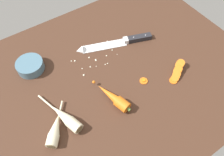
{
  "coord_description": "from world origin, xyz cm",
  "views": [
    {
      "loc": [
        -28.29,
        -44.39,
        75.15
      ],
      "look_at": [
        0.0,
        -2.0,
        1.5
      ],
      "focal_mm": 36.16,
      "sensor_mm": 36.0,
      "label": 1
    }
  ],
  "objects_px": {
    "carrot_slice_stack": "(177,71)",
    "carrot_slice_stray_near": "(144,81)",
    "parsnip_mid_left": "(55,130)",
    "chefs_knife": "(113,43)",
    "parsnip_front": "(65,117)",
    "prep_bowl": "(30,66)",
    "whole_carrot": "(114,98)"
  },
  "relations": [
    {
      "from": "carrot_slice_stack",
      "to": "carrot_slice_stray_near",
      "type": "distance_m",
      "value": 0.14
    },
    {
      "from": "parsnip_mid_left",
      "to": "carrot_slice_stray_near",
      "type": "distance_m",
      "value": 0.39
    },
    {
      "from": "parsnip_mid_left",
      "to": "carrot_slice_stack",
      "type": "relative_size",
      "value": 1.47
    },
    {
      "from": "chefs_knife",
      "to": "carrot_slice_stray_near",
      "type": "height_order",
      "value": "chefs_knife"
    },
    {
      "from": "carrot_slice_stray_near",
      "to": "parsnip_front",
      "type": "bearing_deg",
      "value": 176.03
    },
    {
      "from": "parsnip_mid_left",
      "to": "chefs_knife",
      "type": "bearing_deg",
      "value": 30.52
    },
    {
      "from": "parsnip_front",
      "to": "carrot_slice_stack",
      "type": "height_order",
      "value": "parsnip_front"
    },
    {
      "from": "carrot_slice_stray_near",
      "to": "prep_bowl",
      "type": "height_order",
      "value": "prep_bowl"
    },
    {
      "from": "whole_carrot",
      "to": "chefs_knife",
      "type": "bearing_deg",
      "value": 56.4
    },
    {
      "from": "parsnip_mid_left",
      "to": "carrot_slice_stack",
      "type": "xyz_separation_m",
      "value": [
        0.52,
        -0.04,
        -0.01
      ]
    },
    {
      "from": "parsnip_mid_left",
      "to": "carrot_slice_stray_near",
      "type": "bearing_deg",
      "value": 0.07
    },
    {
      "from": "whole_carrot",
      "to": "carrot_slice_stray_near",
      "type": "height_order",
      "value": "whole_carrot"
    },
    {
      "from": "whole_carrot",
      "to": "parsnip_front",
      "type": "xyz_separation_m",
      "value": [
        -0.19,
        0.03,
        -0.0
      ]
    },
    {
      "from": "prep_bowl",
      "to": "carrot_slice_stray_near",
      "type": "bearing_deg",
      "value": -41.39
    },
    {
      "from": "chefs_knife",
      "to": "carrot_slice_stack",
      "type": "xyz_separation_m",
      "value": [
        0.13,
        -0.28,
        0.01
      ]
    },
    {
      "from": "chefs_knife",
      "to": "parsnip_mid_left",
      "type": "relative_size",
      "value": 2.23
    },
    {
      "from": "chefs_knife",
      "to": "parsnip_front",
      "type": "relative_size",
      "value": 1.57
    },
    {
      "from": "carrot_slice_stray_near",
      "to": "prep_bowl",
      "type": "xyz_separation_m",
      "value": [
        -0.35,
        0.31,
        0.02
      ]
    },
    {
      "from": "parsnip_front",
      "to": "carrot_slice_stack",
      "type": "relative_size",
      "value": 2.08
    },
    {
      "from": "parsnip_front",
      "to": "prep_bowl",
      "type": "height_order",
      "value": "same"
    },
    {
      "from": "whole_carrot",
      "to": "parsnip_mid_left",
      "type": "relative_size",
      "value": 1.19
    },
    {
      "from": "parsnip_front",
      "to": "carrot_slice_stack",
      "type": "xyz_separation_m",
      "value": [
        0.47,
        -0.07,
        -0.01
      ]
    },
    {
      "from": "chefs_knife",
      "to": "prep_bowl",
      "type": "height_order",
      "value": "prep_bowl"
    },
    {
      "from": "chefs_knife",
      "to": "parsnip_mid_left",
      "type": "height_order",
      "value": "parsnip_mid_left"
    },
    {
      "from": "parsnip_mid_left",
      "to": "whole_carrot",
      "type": "bearing_deg",
      "value": -1.51
    },
    {
      "from": "chefs_knife",
      "to": "carrot_slice_stack",
      "type": "distance_m",
      "value": 0.31
    },
    {
      "from": "chefs_knife",
      "to": "carrot_slice_stray_near",
      "type": "distance_m",
      "value": 0.23
    },
    {
      "from": "prep_bowl",
      "to": "whole_carrot",
      "type": "bearing_deg",
      "value": -57.49
    },
    {
      "from": "parsnip_front",
      "to": "whole_carrot",
      "type": "bearing_deg",
      "value": -9.14
    },
    {
      "from": "whole_carrot",
      "to": "parsnip_front",
      "type": "relative_size",
      "value": 0.84
    },
    {
      "from": "whole_carrot",
      "to": "carrot_slice_stray_near",
      "type": "xyz_separation_m",
      "value": [
        0.15,
        0.01,
        -0.02
      ]
    },
    {
      "from": "carrot_slice_stray_near",
      "to": "chefs_knife",
      "type": "bearing_deg",
      "value": 87.43
    }
  ]
}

